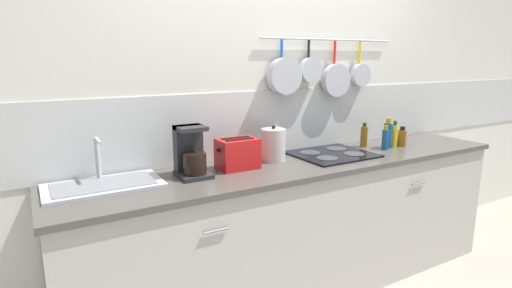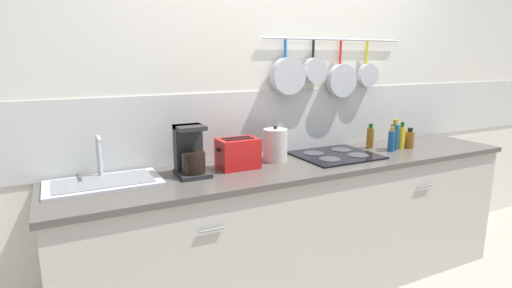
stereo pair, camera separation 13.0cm
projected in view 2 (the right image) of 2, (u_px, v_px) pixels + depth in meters
name	position (u px, v px, depth m)	size (l,w,h in m)	color
wall_back	(282.00, 104.00, 2.83)	(7.20, 0.16, 2.60)	silver
cabinet_base	(305.00, 231.00, 2.71)	(3.12, 0.58, 0.89)	#B7B2A8
countertop	(307.00, 165.00, 2.61)	(3.16, 0.60, 0.03)	#4C4742
sink_basin	(103.00, 181.00, 2.16)	(0.60, 0.33, 0.25)	#B7BABF
coffee_maker	(190.00, 154.00, 2.31)	(0.18, 0.21, 0.29)	#262628
toaster	(238.00, 153.00, 2.45)	(0.26, 0.17, 0.19)	red
kettle	(275.00, 145.00, 2.62)	(0.16, 0.16, 0.24)	beige
cooktop	(336.00, 155.00, 2.77)	(0.54, 0.47, 0.01)	black
bottle_sesame_oil	(370.00, 137.00, 3.00)	(0.05, 0.05, 0.19)	#8C5919
bottle_olive_oil	(391.00, 140.00, 2.90)	(0.05, 0.05, 0.18)	navy
bottle_hot_sauce	(395.00, 136.00, 2.96)	(0.06, 0.06, 0.23)	navy
bottle_cooking_wine	(402.00, 137.00, 2.99)	(0.05, 0.05, 0.20)	yellow
bottle_vinegar	(409.00, 139.00, 3.01)	(0.07, 0.07, 0.15)	#8C5919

